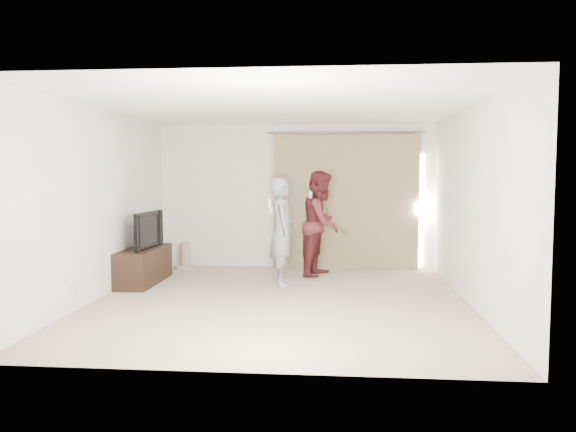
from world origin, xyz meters
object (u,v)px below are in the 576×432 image
at_px(tv, 143,230).
at_px(person_woman, 321,224).
at_px(tv_console, 144,266).
at_px(person_man, 282,232).

distance_m(tv, person_woman, 2.90).
height_order(tv_console, person_woman, person_woman).
bearing_deg(tv, person_man, -85.45).
bearing_deg(tv, person_woman, -67.74).
height_order(tv, person_woman, person_woman).
height_order(tv, person_man, person_man).
xyz_separation_m(tv_console, person_woman, (2.76, 0.90, 0.60)).
relative_size(person_man, person_woman, 0.94).
distance_m(tv_console, person_man, 2.26).
bearing_deg(person_man, tv, -179.73).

